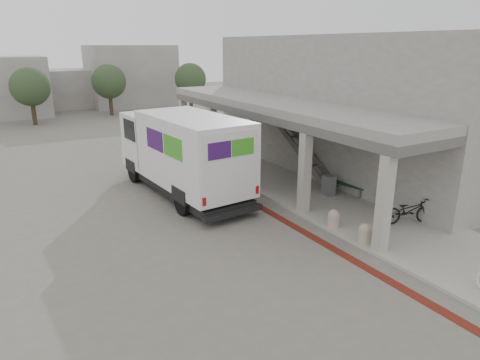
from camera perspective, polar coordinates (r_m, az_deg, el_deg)
ground at (r=16.07m, az=3.56°, el=-6.47°), size 120.00×120.00×0.00m
bike_lane_stripe at (r=18.12m, az=2.67°, el=-3.58°), size 0.35×40.00×0.01m
sidewalk at (r=18.43m, az=13.97°, el=-3.55°), size 4.40×28.00×0.12m
transit_building at (r=22.68m, az=11.86°, el=9.26°), size 7.60×17.00×7.00m
distant_backdrop at (r=48.47m, az=-24.43°, el=11.53°), size 28.00×10.00×6.50m
tree_left at (r=40.40m, az=-26.20°, el=11.07°), size 3.20×3.20×4.80m
tree_mid at (r=43.49m, az=-17.09°, el=12.41°), size 3.20×3.20×4.80m
tree_right at (r=45.13m, az=-6.64°, el=13.21°), size 3.20×3.20×4.80m
fedex_truck at (r=19.34m, az=-7.77°, el=3.77°), size 3.29×8.85×3.71m
bench at (r=19.87m, az=14.06°, el=-0.84°), size 0.80×1.95×0.45m
bollard_near at (r=15.19m, az=16.34°, el=-6.77°), size 0.45×0.45×0.68m
bollard_far at (r=16.19m, az=12.39°, el=-4.96°), size 0.44×0.44×0.66m
utility_cabinet at (r=19.46m, az=11.74°, el=-0.68°), size 0.40×0.54×0.89m
bicycle_black at (r=17.20m, az=21.57°, el=-3.78°), size 2.09×1.35×1.04m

